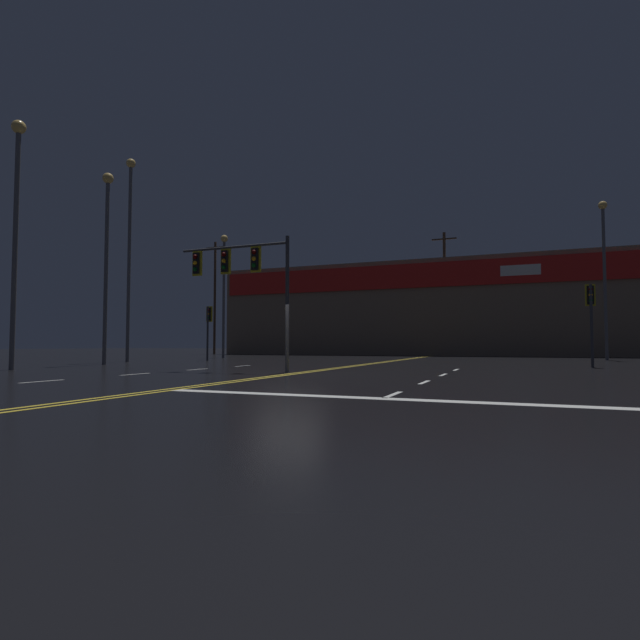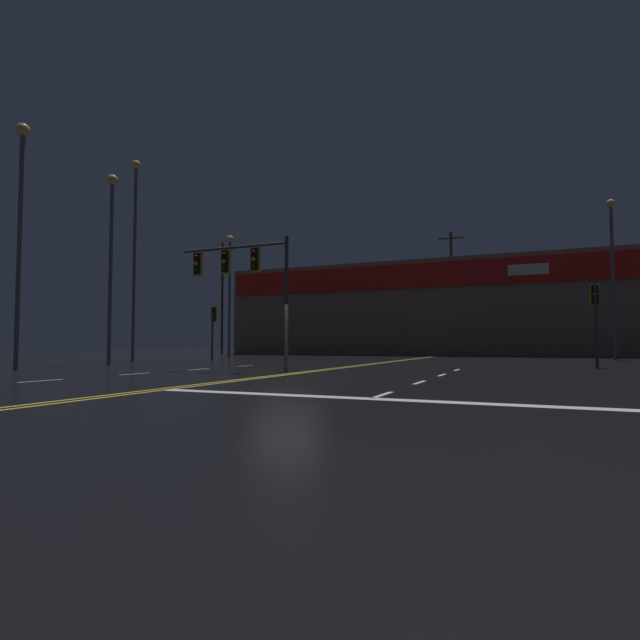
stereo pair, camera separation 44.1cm
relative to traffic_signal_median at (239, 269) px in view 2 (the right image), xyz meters
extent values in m
plane|color=black|center=(2.64, -1.15, -3.95)|extent=(200.00, 200.00, 0.00)
cube|color=gold|center=(2.49, -1.15, -3.95)|extent=(0.12, 60.00, 0.01)
cube|color=gold|center=(2.79, -1.15, -3.95)|extent=(0.12, 60.00, 0.01)
cube|color=silver|center=(-2.31, -6.55, -3.95)|extent=(0.12, 1.40, 0.01)
cube|color=silver|center=(-2.31, -2.95, -3.95)|extent=(0.12, 1.40, 0.01)
cube|color=silver|center=(-2.31, 0.65, -3.95)|extent=(0.12, 1.40, 0.01)
cube|color=silver|center=(-2.31, 4.25, -3.95)|extent=(0.12, 1.40, 0.01)
cube|color=silver|center=(7.59, -6.55, -3.95)|extent=(0.12, 1.40, 0.01)
cube|color=silver|center=(7.59, -2.95, -3.95)|extent=(0.12, 1.40, 0.01)
cube|color=silver|center=(7.59, 0.65, -3.95)|extent=(0.12, 1.40, 0.01)
cube|color=silver|center=(7.59, 4.25, -3.95)|extent=(0.12, 1.40, 0.01)
cube|color=silver|center=(7.59, -7.36, -3.95)|extent=(9.51, 0.40, 0.01)
cylinder|color=#38383D|center=(2.06, 0.02, -1.42)|extent=(0.14, 0.14, 5.06)
cylinder|color=#38383D|center=(-0.27, 0.02, 0.86)|extent=(4.66, 0.10, 0.10)
cube|color=black|center=(0.73, 0.02, 0.32)|extent=(0.28, 0.24, 0.84)
cube|color=gold|center=(0.73, 0.02, 0.32)|extent=(0.42, 0.08, 0.99)
sphere|color=#500705|center=(0.73, -0.14, 0.57)|extent=(0.17, 0.17, 0.17)
sphere|color=orange|center=(0.73, -0.14, 0.32)|extent=(0.17, 0.17, 0.17)
sphere|color=#084513|center=(0.73, -0.14, 0.07)|extent=(0.17, 0.17, 0.17)
cube|color=black|center=(-0.60, 0.02, 0.32)|extent=(0.28, 0.24, 0.84)
cube|color=gold|center=(-0.60, 0.02, 0.32)|extent=(0.42, 0.08, 0.99)
sphere|color=#500705|center=(-0.60, -0.14, 0.57)|extent=(0.17, 0.17, 0.17)
sphere|color=orange|center=(-0.60, -0.14, 0.32)|extent=(0.17, 0.17, 0.17)
sphere|color=#084513|center=(-0.60, -0.14, 0.07)|extent=(0.17, 0.17, 0.17)
cube|color=black|center=(-1.93, 0.02, 0.32)|extent=(0.28, 0.24, 0.84)
cube|color=gold|center=(-1.93, 0.02, 0.32)|extent=(0.42, 0.08, 0.99)
sphere|color=#500705|center=(-1.93, -0.14, 0.57)|extent=(0.17, 0.17, 0.17)
sphere|color=orange|center=(-1.93, -0.14, 0.32)|extent=(0.17, 0.17, 0.17)
sphere|color=#084513|center=(-1.93, -0.14, 0.07)|extent=(0.17, 0.17, 0.17)
cylinder|color=#38383D|center=(-8.43, 10.21, -2.23)|extent=(0.13, 0.13, 3.45)
cube|color=black|center=(-8.43, 10.39, -0.97)|extent=(0.28, 0.24, 0.84)
cube|color=gold|center=(-8.43, 10.39, -0.97)|extent=(0.42, 0.08, 0.99)
sphere|color=#500705|center=(-8.43, 10.23, -0.72)|extent=(0.17, 0.17, 0.17)
sphere|color=orange|center=(-8.43, 10.23, -0.97)|extent=(0.17, 0.17, 0.17)
sphere|color=#084513|center=(-8.43, 10.23, -1.23)|extent=(0.17, 0.17, 0.17)
cylinder|color=#38383D|center=(13.03, 8.79, -2.08)|extent=(0.13, 0.13, 3.74)
cube|color=black|center=(13.03, 8.97, -0.68)|extent=(0.28, 0.24, 0.84)
cube|color=gold|center=(13.03, 8.97, -0.68)|extent=(0.42, 0.08, 0.99)
sphere|color=#500705|center=(13.03, 8.81, -0.43)|extent=(0.17, 0.17, 0.17)
sphere|color=orange|center=(13.03, 8.81, -0.68)|extent=(0.17, 0.17, 0.17)
sphere|color=#084513|center=(13.03, 8.81, -0.93)|extent=(0.17, 0.17, 0.17)
cylinder|color=#59595E|center=(-11.26, 16.41, 0.61)|extent=(0.20, 0.20, 9.12)
sphere|color=#F4C666|center=(-11.26, 16.41, 5.34)|extent=(0.56, 0.56, 0.56)
cylinder|color=#59595E|center=(-11.75, 6.80, 1.98)|extent=(0.20, 0.20, 11.87)
sphere|color=#F4C666|center=(-11.75, 6.80, 8.09)|extent=(0.56, 0.56, 0.56)
cylinder|color=#59595E|center=(-9.78, 3.07, 0.81)|extent=(0.20, 0.20, 9.52)
sphere|color=#F4C666|center=(-9.78, 3.07, 5.74)|extent=(0.56, 0.56, 0.56)
cylinder|color=#59595E|center=(-9.01, -2.52, 0.96)|extent=(0.20, 0.20, 9.82)
sphere|color=#F4C666|center=(-9.01, -2.52, 6.03)|extent=(0.56, 0.56, 0.56)
cylinder|color=#59595E|center=(15.37, 21.23, 1.16)|extent=(0.20, 0.20, 10.23)
sphere|color=#F4C666|center=(15.37, 21.23, 6.44)|extent=(0.56, 0.56, 0.56)
cube|color=#7A6651|center=(2.64, 33.89, 0.49)|extent=(43.08, 10.00, 8.89)
cube|color=red|center=(2.64, 28.79, 3.38)|extent=(42.22, 0.20, 2.22)
cube|color=white|center=(10.18, 28.74, 3.38)|extent=(3.20, 0.16, 0.90)
cylinder|color=#4C3828|center=(-20.52, 29.03, 2.13)|extent=(0.26, 0.26, 12.17)
cube|color=#4C3828|center=(-20.52, 29.03, 7.61)|extent=(2.20, 0.12, 0.12)
cylinder|color=#4C3828|center=(3.84, 29.03, 1.63)|extent=(0.26, 0.26, 11.16)
cube|color=#4C3828|center=(3.84, 29.03, 6.61)|extent=(2.20, 0.12, 0.12)
camera|label=1|loc=(10.01, -16.57, -2.93)|focal=28.00mm
camera|label=2|loc=(10.42, -16.40, -2.93)|focal=28.00mm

